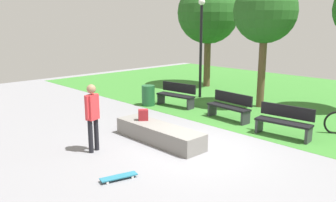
{
  "coord_description": "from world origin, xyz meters",
  "views": [
    {
      "loc": [
        5.79,
        -6.65,
        3.27
      ],
      "look_at": [
        -1.13,
        -0.06,
        1.11
      ],
      "focal_mm": 37.49,
      "sensor_mm": 36.0,
      "label": 1
    }
  ],
  "objects_px": {
    "skateboard_by_ledge": "(119,177)",
    "lamp_post": "(201,39)",
    "backpack_on_ledge": "(143,115)",
    "park_bench_by_oak": "(230,106)",
    "skater_performing_trick": "(92,113)",
    "park_bench_center_lawn": "(284,121)",
    "park_bench_far_right": "(177,94)",
    "tree_tall_oak": "(265,12)",
    "tree_leaning_ash": "(208,13)",
    "concrete_ledge": "(159,133)",
    "trash_bin": "(148,95)"
  },
  "relations": [
    {
      "from": "park_bench_by_oak",
      "to": "tree_tall_oak",
      "type": "xyz_separation_m",
      "value": [
        -0.3,
        2.38,
        3.14
      ]
    },
    {
      "from": "park_bench_center_lawn",
      "to": "park_bench_by_oak",
      "type": "height_order",
      "value": "same"
    },
    {
      "from": "lamp_post",
      "to": "trash_bin",
      "type": "bearing_deg",
      "value": -98.46
    },
    {
      "from": "skater_performing_trick",
      "to": "park_bench_by_oak",
      "type": "relative_size",
      "value": 1.08
    },
    {
      "from": "tree_leaning_ash",
      "to": "park_bench_far_right",
      "type": "bearing_deg",
      "value": -64.2
    },
    {
      "from": "skateboard_by_ledge",
      "to": "park_bench_far_right",
      "type": "relative_size",
      "value": 0.5
    },
    {
      "from": "tree_leaning_ash",
      "to": "lamp_post",
      "type": "xyz_separation_m",
      "value": [
        1.59,
        -2.33,
        -1.12
      ]
    },
    {
      "from": "tree_leaning_ash",
      "to": "park_bench_by_oak",
      "type": "bearing_deg",
      "value": -42.74
    },
    {
      "from": "skater_performing_trick",
      "to": "skateboard_by_ledge",
      "type": "distance_m",
      "value": 2.12
    },
    {
      "from": "concrete_ledge",
      "to": "skateboard_by_ledge",
      "type": "bearing_deg",
      "value": -61.64
    },
    {
      "from": "park_bench_by_oak",
      "to": "tree_tall_oak",
      "type": "height_order",
      "value": "tree_tall_oak"
    },
    {
      "from": "park_bench_by_oak",
      "to": "trash_bin",
      "type": "distance_m",
      "value": 3.56
    },
    {
      "from": "park_bench_far_right",
      "to": "lamp_post",
      "type": "bearing_deg",
      "value": 103.84
    },
    {
      "from": "skateboard_by_ledge",
      "to": "lamp_post",
      "type": "height_order",
      "value": "lamp_post"
    },
    {
      "from": "skateboard_by_ledge",
      "to": "tree_leaning_ash",
      "type": "bearing_deg",
      "value": 120.99
    },
    {
      "from": "concrete_ledge",
      "to": "trash_bin",
      "type": "distance_m",
      "value": 4.37
    },
    {
      "from": "backpack_on_ledge",
      "to": "skater_performing_trick",
      "type": "distance_m",
      "value": 1.8
    },
    {
      "from": "skater_performing_trick",
      "to": "park_bench_far_right",
      "type": "relative_size",
      "value": 1.07
    },
    {
      "from": "park_bench_far_right",
      "to": "trash_bin",
      "type": "relative_size",
      "value": 2.03
    },
    {
      "from": "park_bench_center_lawn",
      "to": "trash_bin",
      "type": "distance_m",
      "value": 5.7
    },
    {
      "from": "skater_performing_trick",
      "to": "trash_bin",
      "type": "xyz_separation_m",
      "value": [
        -2.91,
        4.32,
        -0.63
      ]
    },
    {
      "from": "backpack_on_ledge",
      "to": "skateboard_by_ledge",
      "type": "relative_size",
      "value": 0.39
    },
    {
      "from": "park_bench_far_right",
      "to": "tree_tall_oak",
      "type": "height_order",
      "value": "tree_tall_oak"
    },
    {
      "from": "backpack_on_ledge",
      "to": "skater_performing_trick",
      "type": "xyz_separation_m",
      "value": [
        0.12,
        -1.75,
        0.41
      ]
    },
    {
      "from": "skater_performing_trick",
      "to": "tree_leaning_ash",
      "type": "distance_m",
      "value": 10.52
    },
    {
      "from": "park_bench_center_lawn",
      "to": "tree_tall_oak",
      "type": "distance_m",
      "value": 4.86
    },
    {
      "from": "backpack_on_ledge",
      "to": "concrete_ledge",
      "type": "bearing_deg",
      "value": 123.64
    },
    {
      "from": "skateboard_by_ledge",
      "to": "tree_leaning_ash",
      "type": "distance_m",
      "value": 12.04
    },
    {
      "from": "backpack_on_ledge",
      "to": "tree_leaning_ash",
      "type": "height_order",
      "value": "tree_leaning_ash"
    },
    {
      "from": "skateboard_by_ledge",
      "to": "tree_leaning_ash",
      "type": "relative_size",
      "value": 0.16
    },
    {
      "from": "park_bench_center_lawn",
      "to": "lamp_post",
      "type": "xyz_separation_m",
      "value": [
        -5.3,
        2.36,
        2.08
      ]
    },
    {
      "from": "backpack_on_ledge",
      "to": "park_bench_by_oak",
      "type": "relative_size",
      "value": 0.2
    },
    {
      "from": "park_bench_far_right",
      "to": "skater_performing_trick",
      "type": "bearing_deg",
      "value": -68.01
    },
    {
      "from": "concrete_ledge",
      "to": "tree_leaning_ash",
      "type": "height_order",
      "value": "tree_leaning_ash"
    },
    {
      "from": "concrete_ledge",
      "to": "lamp_post",
      "type": "distance_m",
      "value": 6.55
    },
    {
      "from": "park_bench_center_lawn",
      "to": "tree_leaning_ash",
      "type": "distance_m",
      "value": 8.92
    },
    {
      "from": "park_bench_by_oak",
      "to": "concrete_ledge",
      "type": "bearing_deg",
      "value": -89.73
    },
    {
      "from": "backpack_on_ledge",
      "to": "skateboard_by_ledge",
      "type": "xyz_separation_m",
      "value": [
        1.93,
        -2.28,
        -0.56
      ]
    },
    {
      "from": "concrete_ledge",
      "to": "tree_leaning_ash",
      "type": "distance_m",
      "value": 9.58
    },
    {
      "from": "concrete_ledge",
      "to": "park_bench_center_lawn",
      "type": "relative_size",
      "value": 1.77
    },
    {
      "from": "tree_leaning_ash",
      "to": "concrete_ledge",
      "type": "bearing_deg",
      "value": -58.25
    },
    {
      "from": "concrete_ledge",
      "to": "skater_performing_trick",
      "type": "relative_size",
      "value": 1.65
    },
    {
      "from": "skateboard_by_ledge",
      "to": "trash_bin",
      "type": "height_order",
      "value": "trash_bin"
    },
    {
      "from": "skater_performing_trick",
      "to": "tree_leaning_ash",
      "type": "xyz_separation_m",
      "value": [
        -4.1,
        9.31,
        2.65
      ]
    },
    {
      "from": "backpack_on_ledge",
      "to": "park_bench_far_right",
      "type": "xyz_separation_m",
      "value": [
        -1.92,
        3.29,
        -0.14
      ]
    },
    {
      "from": "skater_performing_trick",
      "to": "tree_tall_oak",
      "type": "relative_size",
      "value": 0.36
    },
    {
      "from": "lamp_post",
      "to": "trash_bin",
      "type": "height_order",
      "value": "lamp_post"
    },
    {
      "from": "park_bench_by_oak",
      "to": "trash_bin",
      "type": "xyz_separation_m",
      "value": [
        -3.49,
        -0.66,
        -0.08
      ]
    },
    {
      "from": "skater_performing_trick",
      "to": "park_bench_center_lawn",
      "type": "height_order",
      "value": "skater_performing_trick"
    },
    {
      "from": "tree_tall_oak",
      "to": "trash_bin",
      "type": "height_order",
      "value": "tree_tall_oak"
    }
  ]
}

